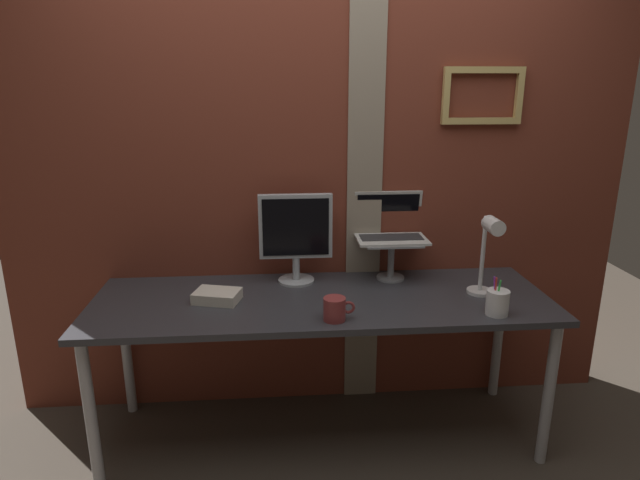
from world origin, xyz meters
name	(u,v)px	position (x,y,z in m)	size (l,w,h in m)	color
ground_plane	(324,435)	(0.00, 0.00, 0.00)	(6.00, 6.00, 0.00)	#4C4238
brick_wall_back	(318,185)	(0.00, 0.42, 1.19)	(3.17, 0.16, 2.37)	brown
desk	(322,311)	(-0.01, 0.02, 0.67)	(2.11, 0.69, 0.73)	#333338
monitor	(296,232)	(-0.12, 0.24, 0.99)	(0.36, 0.18, 0.44)	#ADB2B7
laptop_stand	(391,253)	(0.36, 0.24, 0.87)	(0.28, 0.22, 0.20)	gray
laptop	(390,225)	(0.36, 0.30, 1.00)	(0.35, 0.26, 0.23)	silver
desk_lamp	(488,248)	(0.74, -0.04, 0.97)	(0.12, 0.20, 0.39)	white
pen_cup	(497,302)	(0.72, -0.23, 0.79)	(0.10, 0.10, 0.17)	white
coffee_mug	(335,309)	(0.02, -0.23, 0.78)	(0.13, 0.09, 0.10)	maroon
paper_clutter_stack	(217,296)	(-0.49, 0.02, 0.76)	(0.20, 0.14, 0.05)	silver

